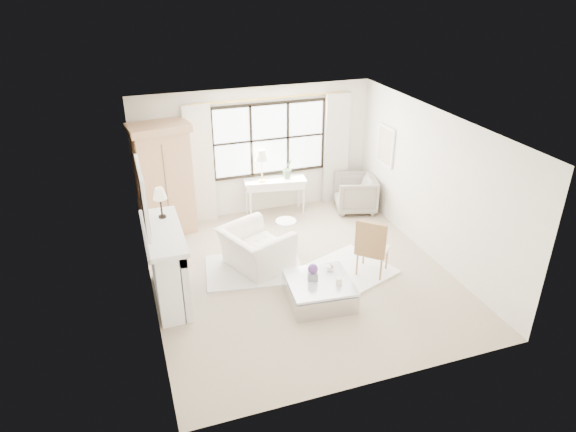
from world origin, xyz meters
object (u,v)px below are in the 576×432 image
at_px(club_armchair, 256,249).
at_px(coffee_table, 319,291).
at_px(armoire, 164,179).
at_px(console_table, 275,196).

bearing_deg(club_armchair, coffee_table, -174.57).
xyz_separation_m(armoire, coffee_table, (1.98, -3.20, -0.96)).
bearing_deg(armoire, coffee_table, -67.04).
bearing_deg(armoire, console_table, -6.41).
xyz_separation_m(console_table, club_armchair, (-0.99, -1.98, -0.03)).
height_order(club_armchair, coffee_table, club_armchair).
xyz_separation_m(armoire, club_armchair, (1.30, -1.88, -0.77)).
relative_size(armoire, club_armchair, 1.97).
bearing_deg(console_table, club_armchair, -107.64).
distance_m(armoire, coffee_table, 3.88).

